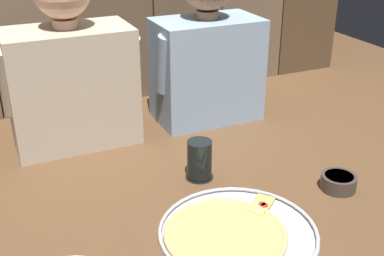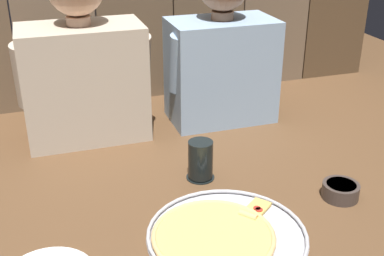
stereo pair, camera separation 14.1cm
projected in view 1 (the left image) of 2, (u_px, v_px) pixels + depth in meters
The scene contains 6 objects.
ground_plane at pixel (207, 199), 1.41m from camera, with size 3.20×3.20×0.00m, color brown.
pizza_tray at pixel (232, 233), 1.25m from camera, with size 0.41×0.41×0.03m.
drinking_glass at pixel (199, 160), 1.49m from camera, with size 0.09×0.09×0.12m.
dipping_bowl at pixel (339, 181), 1.44m from camera, with size 0.10×0.10×0.04m.
diner_left at pixel (70, 66), 1.63m from camera, with size 0.45×0.23×0.62m.
diner_right at pixel (207, 50), 1.82m from camera, with size 0.42×0.23×0.60m.
Camera 1 is at (-0.53, -1.06, 0.78)m, focal length 46.18 mm.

